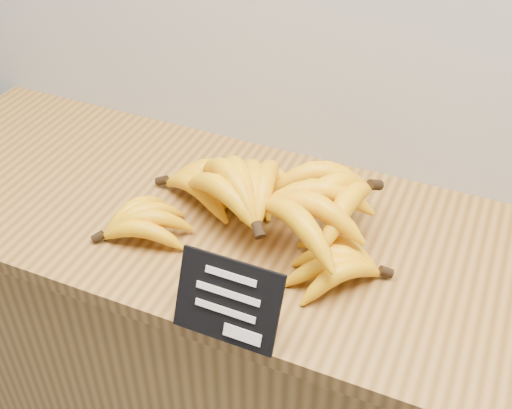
{
  "coord_description": "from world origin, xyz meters",
  "views": [
    {
      "loc": [
        0.34,
        1.91,
        1.71
      ],
      "look_at": [
        -0.0,
        2.7,
        1.02
      ],
      "focal_mm": 45.0,
      "sensor_mm": 36.0,
      "label": 1
    }
  ],
  "objects": [
    {
      "name": "counter",
      "position": [
        -0.0,
        2.75,
        0.45
      ],
      "size": [
        1.43,
        0.5,
        0.9
      ],
      "primitive_type": "cube",
      "color": "olive",
      "rests_on": "ground"
    },
    {
      "name": "counter_top",
      "position": [
        -0.0,
        2.75,
        0.92
      ],
      "size": [
        1.58,
        0.54,
        0.03
      ],
      "primitive_type": "cube",
      "color": "olive",
      "rests_on": "counter"
    },
    {
      "name": "chalkboard_sign",
      "position": [
        0.03,
        2.5,
        0.99
      ],
      "size": [
        0.17,
        0.06,
        0.12
      ],
      "primitive_type": "cube",
      "rotation": [
        -0.41,
        0.0,
        0.0
      ],
      "color": "black",
      "rests_on": "counter_top"
    },
    {
      "name": "banana_pile",
      "position": [
        0.01,
        2.74,
        0.99
      ],
      "size": [
        0.54,
        0.33,
        0.13
      ],
      "color": "#EBAC09",
      "rests_on": "counter_top"
    }
  ]
}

